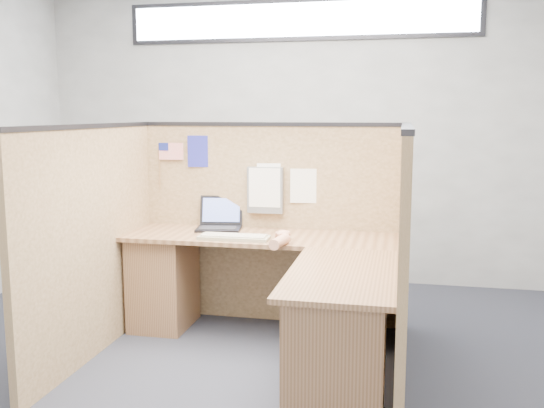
% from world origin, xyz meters
% --- Properties ---
extents(floor, '(5.00, 5.00, 0.00)m').
position_xyz_m(floor, '(0.00, 0.00, 0.00)').
color(floor, '#1F212C').
rests_on(floor, ground).
extents(wall_back, '(5.00, 0.00, 5.00)m').
position_xyz_m(wall_back, '(0.00, 2.25, 1.40)').
color(wall_back, gray).
rests_on(wall_back, floor).
extents(clerestory_window, '(3.30, 0.04, 0.38)m').
position_xyz_m(clerestory_window, '(0.00, 2.23, 2.45)').
color(clerestory_window, '#232328').
rests_on(clerestory_window, wall_back).
extents(cubicle_partitions, '(2.06, 1.83, 1.53)m').
position_xyz_m(cubicle_partitions, '(0.00, 0.43, 0.77)').
color(cubicle_partitions, brown).
rests_on(cubicle_partitions, floor).
extents(l_desk, '(1.95, 1.75, 0.73)m').
position_xyz_m(l_desk, '(0.18, 0.29, 0.39)').
color(l_desk, brown).
rests_on(l_desk, floor).
extents(laptop, '(0.36, 0.36, 0.24)m').
position_xyz_m(laptop, '(-0.35, 0.87, 0.79)').
color(laptop, black).
rests_on(laptop, l_desk).
extents(keyboard, '(0.49, 0.18, 0.03)m').
position_xyz_m(keyboard, '(-0.15, 0.50, 0.75)').
color(keyboard, gray).
rests_on(keyboard, l_desk).
extents(mouse, '(0.12, 0.08, 0.04)m').
position_xyz_m(mouse, '(0.20, 0.54, 0.75)').
color(mouse, silver).
rests_on(mouse, l_desk).
extents(hand_forearm, '(0.11, 0.38, 0.08)m').
position_xyz_m(hand_forearm, '(0.21, 0.40, 0.77)').
color(hand_forearm, tan).
rests_on(hand_forearm, l_desk).
extents(blue_poster, '(0.18, 0.03, 0.24)m').
position_xyz_m(blue_poster, '(-0.55, 0.97, 1.31)').
color(blue_poster, '#202394').
rests_on(blue_poster, cubicle_partitions).
extents(american_flag, '(0.20, 0.01, 0.35)m').
position_xyz_m(american_flag, '(-0.80, 0.96, 1.29)').
color(american_flag, olive).
rests_on(american_flag, cubicle_partitions).
extents(file_holder, '(0.27, 0.05, 0.35)m').
position_xyz_m(file_holder, '(-0.02, 0.94, 1.02)').
color(file_holder, slate).
rests_on(file_holder, cubicle_partitions).
extents(paper_left, '(0.23, 0.03, 0.30)m').
position_xyz_m(paper_left, '(0.03, 0.97, 1.07)').
color(paper_left, white).
rests_on(paper_left, cubicle_partitions).
extents(paper_right, '(0.20, 0.02, 0.26)m').
position_xyz_m(paper_right, '(0.26, 0.97, 1.06)').
color(paper_right, white).
rests_on(paper_right, cubicle_partitions).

